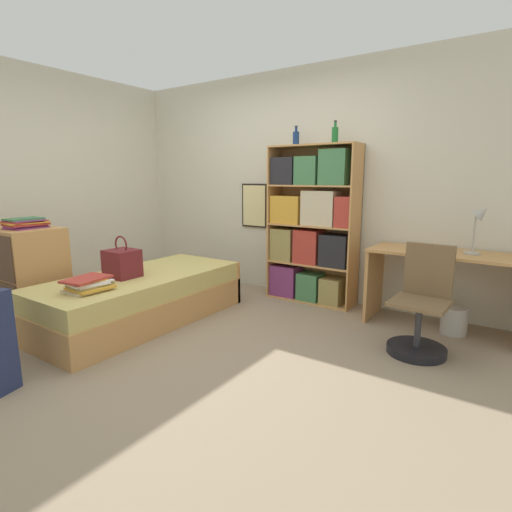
{
  "coord_description": "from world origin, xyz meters",
  "views": [
    {
      "loc": [
        2.43,
        -2.45,
        1.38
      ],
      "look_at": [
        0.62,
        0.2,
        0.75
      ],
      "focal_mm": 28.0,
      "sensor_mm": 36.0,
      "label": 1
    }
  ],
  "objects_px": {
    "bookcase": "(311,228)",
    "waste_bin": "(454,320)",
    "desk_lamp": "(480,221)",
    "handbag": "(122,263)",
    "desk_chair": "(420,319)",
    "bed": "(142,298)",
    "desk": "(443,275)",
    "magazine_pile_on_dresser": "(25,223)",
    "bottle_green": "(296,138)",
    "dresser": "(28,275)",
    "book_stack_on_bed": "(89,284)",
    "bottle_brown": "(335,135)"
  },
  "relations": [
    {
      "from": "bottle_brown",
      "to": "desk_lamp",
      "type": "bearing_deg",
      "value": -3.21
    },
    {
      "from": "book_stack_on_bed",
      "to": "waste_bin",
      "type": "relative_size",
      "value": 1.59
    },
    {
      "from": "bottle_brown",
      "to": "desk_chair",
      "type": "height_order",
      "value": "bottle_brown"
    },
    {
      "from": "magazine_pile_on_dresser",
      "to": "desk",
      "type": "height_order",
      "value": "magazine_pile_on_dresser"
    },
    {
      "from": "magazine_pile_on_dresser",
      "to": "bottle_green",
      "type": "distance_m",
      "value": 2.86
    },
    {
      "from": "waste_bin",
      "to": "bed",
      "type": "bearing_deg",
      "value": -152.57
    },
    {
      "from": "dresser",
      "to": "desk_lamp",
      "type": "xyz_separation_m",
      "value": [
        3.62,
        2.02,
        0.57
      ]
    },
    {
      "from": "dresser",
      "to": "waste_bin",
      "type": "bearing_deg",
      "value": 29.13
    },
    {
      "from": "bottle_green",
      "to": "dresser",
      "type": "bearing_deg",
      "value": -129.8
    },
    {
      "from": "book_stack_on_bed",
      "to": "desk",
      "type": "distance_m",
      "value": 3.1
    },
    {
      "from": "bookcase",
      "to": "desk",
      "type": "bearing_deg",
      "value": -4.42
    },
    {
      "from": "book_stack_on_bed",
      "to": "bottle_green",
      "type": "height_order",
      "value": "bottle_green"
    },
    {
      "from": "book_stack_on_bed",
      "to": "magazine_pile_on_dresser",
      "type": "xyz_separation_m",
      "value": [
        -0.99,
        0.03,
        0.44
      ]
    },
    {
      "from": "waste_bin",
      "to": "bookcase",
      "type": "bearing_deg",
      "value": 173.92
    },
    {
      "from": "handbag",
      "to": "magazine_pile_on_dresser",
      "type": "relative_size",
      "value": 1.04
    },
    {
      "from": "handbag",
      "to": "bookcase",
      "type": "height_order",
      "value": "bookcase"
    },
    {
      "from": "bookcase",
      "to": "desk",
      "type": "xyz_separation_m",
      "value": [
        1.4,
        -0.11,
        -0.32
      ]
    },
    {
      "from": "desk_chair",
      "to": "desk_lamp",
      "type": "bearing_deg",
      "value": 66.34
    },
    {
      "from": "magazine_pile_on_dresser",
      "to": "bottle_brown",
      "type": "bearing_deg",
      "value": 43.36
    },
    {
      "from": "bookcase",
      "to": "waste_bin",
      "type": "height_order",
      "value": "bookcase"
    },
    {
      "from": "book_stack_on_bed",
      "to": "bottle_brown",
      "type": "height_order",
      "value": "bottle_brown"
    },
    {
      "from": "bed",
      "to": "bookcase",
      "type": "xyz_separation_m",
      "value": [
        1.06,
        1.51,
        0.61
      ]
    },
    {
      "from": "dresser",
      "to": "magazine_pile_on_dresser",
      "type": "relative_size",
      "value": 2.4
    },
    {
      "from": "desk_chair",
      "to": "waste_bin",
      "type": "relative_size",
      "value": 3.51
    },
    {
      "from": "desk_lamp",
      "to": "bottle_green",
      "type": "bearing_deg",
      "value": 177.07
    },
    {
      "from": "desk_chair",
      "to": "dresser",
      "type": "bearing_deg",
      "value": -157.6
    },
    {
      "from": "dresser",
      "to": "bottle_green",
      "type": "height_order",
      "value": "bottle_green"
    },
    {
      "from": "bed",
      "to": "book_stack_on_bed",
      "type": "height_order",
      "value": "book_stack_on_bed"
    },
    {
      "from": "bed",
      "to": "bottle_brown",
      "type": "xyz_separation_m",
      "value": [
        1.31,
        1.49,
        1.59
      ]
    },
    {
      "from": "waste_bin",
      "to": "desk_lamp",
      "type": "bearing_deg",
      "value": 32.31
    },
    {
      "from": "handbag",
      "to": "bottle_brown",
      "type": "height_order",
      "value": "bottle_brown"
    },
    {
      "from": "desk",
      "to": "desk_chair",
      "type": "bearing_deg",
      "value": -93.36
    },
    {
      "from": "bottle_green",
      "to": "desk",
      "type": "xyz_separation_m",
      "value": [
        1.6,
        -0.11,
        -1.29
      ]
    },
    {
      "from": "bed",
      "to": "waste_bin",
      "type": "bearing_deg",
      "value": 27.43
    },
    {
      "from": "bookcase",
      "to": "bottle_green",
      "type": "bearing_deg",
      "value": 179.5
    },
    {
      "from": "handbag",
      "to": "desk_lamp",
      "type": "xyz_separation_m",
      "value": [
        2.76,
        1.58,
        0.43
      ]
    },
    {
      "from": "magazine_pile_on_dresser",
      "to": "book_stack_on_bed",
      "type": "bearing_deg",
      "value": -1.54
    },
    {
      "from": "desk_lamp",
      "to": "waste_bin",
      "type": "bearing_deg",
      "value": -147.69
    },
    {
      "from": "dresser",
      "to": "desk",
      "type": "bearing_deg",
      "value": 30.81
    },
    {
      "from": "book_stack_on_bed",
      "to": "bottle_brown",
      "type": "relative_size",
      "value": 1.73
    },
    {
      "from": "handbag",
      "to": "desk_chair",
      "type": "distance_m",
      "value": 2.66
    },
    {
      "from": "desk",
      "to": "magazine_pile_on_dresser",
      "type": "bearing_deg",
      "value": -149.25
    },
    {
      "from": "bed",
      "to": "magazine_pile_on_dresser",
      "type": "xyz_separation_m",
      "value": [
        -0.89,
        -0.59,
        0.73
      ]
    },
    {
      "from": "bookcase",
      "to": "bottle_brown",
      "type": "distance_m",
      "value": 1.01
    },
    {
      "from": "bed",
      "to": "book_stack_on_bed",
      "type": "bearing_deg",
      "value": -80.95
    },
    {
      "from": "desk_lamp",
      "to": "desk",
      "type": "bearing_deg",
      "value": -176.52
    },
    {
      "from": "bottle_brown",
      "to": "desk",
      "type": "xyz_separation_m",
      "value": [
        1.14,
        -0.09,
        -1.3
      ]
    },
    {
      "from": "bottle_brown",
      "to": "waste_bin",
      "type": "distance_m",
      "value": 2.13
    },
    {
      "from": "magazine_pile_on_dresser",
      "to": "desk_lamp",
      "type": "height_order",
      "value": "desk_lamp"
    },
    {
      "from": "book_stack_on_bed",
      "to": "waste_bin",
      "type": "height_order",
      "value": "book_stack_on_bed"
    }
  ]
}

